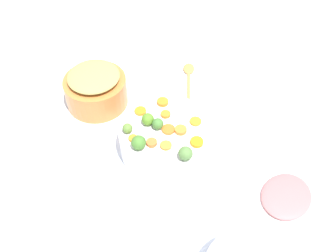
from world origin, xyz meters
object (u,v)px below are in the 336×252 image
Objects in this scene: metal_pot at (96,91)px; wooden_spoon at (189,76)px; serving_bowl_carrots at (168,139)px; ham_plate at (277,193)px.

metal_pot reaches higher than wooden_spoon.
serving_bowl_carrots is 1.13× the size of wooden_spoon.
metal_pot is at bearing -23.67° from ham_plate.
serving_bowl_carrots is at bearing -17.74° from ham_plate.
wooden_spoon is at bearing -54.83° from ham_plate.
ham_plate is (-0.34, 0.11, -0.04)m from serving_bowl_carrots.
wooden_spoon and ham_plate have the same top height.
metal_pot is at bearing -30.17° from serving_bowl_carrots.
ham_plate is (-0.62, 0.27, -0.05)m from metal_pot.
metal_pot is 0.83× the size of wooden_spoon.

